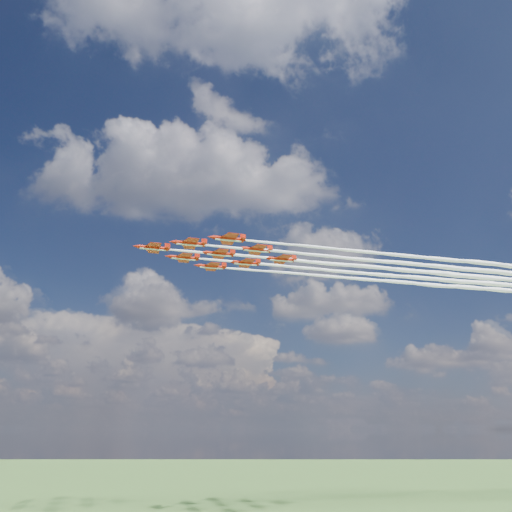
% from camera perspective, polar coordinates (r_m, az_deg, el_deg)
% --- Properties ---
extents(jet_lead, '(122.53, 37.81, 2.80)m').
position_cam_1_polar(jet_lead, '(169.19, 8.82, -0.89)').
color(jet_lead, '#B61C0A').
extents(jet_row2_port, '(122.53, 37.81, 2.80)m').
position_cam_1_polar(jet_row2_port, '(167.83, 12.98, -0.47)').
color(jet_row2_port, '#B61C0A').
extents(jet_row2_starb, '(122.53, 37.81, 2.80)m').
position_cam_1_polar(jet_row2_starb, '(179.30, 10.97, -1.82)').
color(jet_row2_starb, '#B61C0A').
extents(jet_row3_port, '(122.53, 37.81, 2.80)m').
position_cam_1_polar(jet_row3_port, '(167.38, 17.18, -0.04)').
color(jet_row3_port, '#B61C0A').
extents(jet_row3_centre, '(122.53, 37.81, 2.80)m').
position_cam_1_polar(jet_row3_centre, '(178.36, 14.91, -1.42)').
color(jet_row3_centre, '#B61C0A').
extents(jet_row3_starb, '(122.53, 37.81, 2.80)m').
position_cam_1_polar(jet_row3_starb, '(189.68, 12.90, -2.64)').
color(jet_row3_starb, '#B61C0A').
extents(jet_row4_port, '(122.53, 37.81, 2.80)m').
position_cam_1_polar(jet_row4_port, '(178.27, 18.86, -1.02)').
color(jet_row4_port, '#B61C0A').
extents(jet_row4_starb, '(122.53, 37.81, 2.80)m').
position_cam_1_polar(jet_row4_starb, '(189.11, 16.62, -2.27)').
color(jet_row4_starb, '#B61C0A').
extents(jet_tail, '(122.53, 37.81, 2.80)m').
position_cam_1_polar(jet_tail, '(189.35, 20.35, -1.88)').
color(jet_tail, '#B61C0A').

